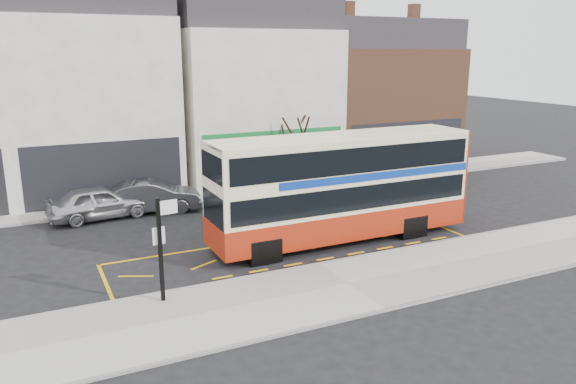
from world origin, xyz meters
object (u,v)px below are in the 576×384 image
double_decker_bus (342,186)px  bus_stop_post (162,240)px  street_tree_right (294,125)px  car_white (411,173)px  car_silver (99,202)px  car_grey (152,196)px

double_decker_bus → bus_stop_post: (-7.83, -2.78, -0.19)m
bus_stop_post → street_tree_right: size_ratio=0.63×
bus_stop_post → car_white: 18.93m
double_decker_bus → car_silver: size_ratio=2.38×
car_white → double_decker_bus: bearing=108.6°
double_decker_bus → street_tree_right: street_tree_right is taller
double_decker_bus → street_tree_right: 9.24m
bus_stop_post → car_silver: size_ratio=0.71×
bus_stop_post → car_grey: (1.88, 10.14, -1.29)m
street_tree_right → car_white: bearing=-19.9°
car_grey → car_silver: bearing=103.8°
car_grey → street_tree_right: bearing=-68.1°
double_decker_bus → street_tree_right: size_ratio=2.11×
double_decker_bus → car_silver: (-8.32, 7.28, -1.47)m
car_white → car_grey: bearing=67.9°
double_decker_bus → street_tree_right: (2.29, 8.87, 1.21)m
double_decker_bus → car_silver: double_decker_bus is taller
car_grey → car_white: (14.50, -0.76, -0.10)m
street_tree_right → car_grey: bearing=-169.6°
street_tree_right → car_silver: bearing=-171.4°
double_decker_bus → car_silver: 11.15m
car_silver → car_white: 16.89m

